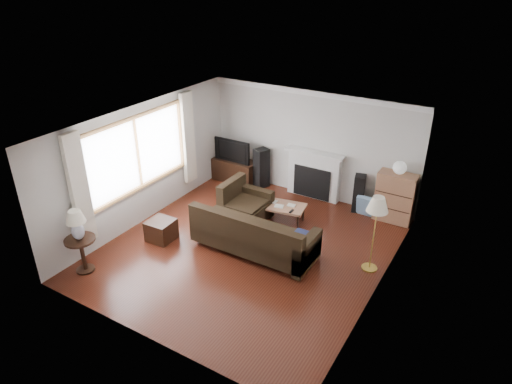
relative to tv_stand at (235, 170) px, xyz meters
The scene contains 17 objects.
room 3.27m from the tv_stand, 52.23° to the right, with size 5.10×5.60×2.54m.
window 3.01m from the tv_stand, 101.37° to the right, with size 0.12×2.74×1.54m, color brown.
curtain_near 4.36m from the tv_stand, 96.63° to the right, with size 0.10×0.35×2.10m, color white.
curtain_far 1.68m from the tv_stand, 112.95° to the right, with size 0.10×0.35×2.10m, color white.
fireplace 2.09m from the tv_stand, ahead, with size 1.40×0.26×1.15m, color white.
tv_stand is the anchor object (origin of this frame).
television 0.56m from the tv_stand, ahead, with size 0.99×0.13×0.57m, color black.
speaker_left 0.77m from the tv_stand, ahead, with size 0.27×0.33×0.98m, color black.
speaker_right 3.20m from the tv_stand, ahead, with size 0.24×0.28×0.85m, color black.
bookshelf 4.00m from the tv_stand, ahead, with size 0.79×0.38×1.09m, color #9B6748.
globe_lamp 4.10m from the tv_stand, ahead, with size 0.27×0.27×0.27m, color white.
sectional_sofa 3.23m from the tv_stand, 50.28° to the right, with size 2.57×1.88×0.83m, color black.
coffee_table 2.31m from the tv_stand, 32.14° to the right, with size 1.02×0.55×0.40m, color #A66F4F.
footstool 3.07m from the tv_stand, 85.35° to the right, with size 0.49×0.49×0.42m, color black.
floor_lamp 4.56m from the tv_stand, 24.48° to the right, with size 0.38×0.38×1.46m, color gold.
side_table 4.56m from the tv_stand, 92.98° to the right, with size 0.53×0.53×0.66m, color black.
table_lamp 4.61m from the tv_stand, 92.98° to the right, with size 0.34×0.34×0.55m, color silver.
Camera 1 is at (3.92, -6.25, 4.96)m, focal length 32.00 mm.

